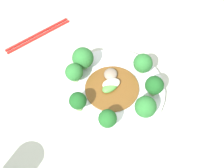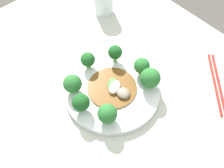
{
  "view_description": "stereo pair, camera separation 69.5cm",
  "coord_description": "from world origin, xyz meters",
  "px_view_note": "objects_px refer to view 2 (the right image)",
  "views": [
    {
      "loc": [
        -0.33,
        -0.01,
        1.3
      ],
      "look_at": [
        0.03,
        0.03,
        0.77
      ],
      "focal_mm": 42.0,
      "sensor_mm": 36.0,
      "label": 1
    },
    {
      "loc": [
        0.33,
        -0.23,
        1.36
      ],
      "look_at": [
        0.03,
        0.03,
        0.77
      ],
      "focal_mm": 42.0,
      "sensor_mm": 36.0,
      "label": 2
    }
  ],
  "objects_px": {
    "broccoli_west": "(88,60)",
    "broccoli_southwest": "(73,84)",
    "stirfry_center": "(114,88)",
    "broccoli_south": "(81,103)",
    "drinking_glass": "(104,1)",
    "broccoli_northwest": "(115,53)",
    "chopsticks": "(217,83)",
    "broccoli_southeast": "(107,114)",
    "plate": "(112,90)",
    "broccoli_northeast": "(150,78)",
    "broccoli_north": "(142,66)"
  },
  "relations": [
    {
      "from": "broccoli_southwest",
      "to": "broccoli_west",
      "type": "height_order",
      "value": "broccoli_southwest"
    },
    {
      "from": "broccoli_north",
      "to": "broccoli_northeast",
      "type": "relative_size",
      "value": 0.88
    },
    {
      "from": "broccoli_southeast",
      "to": "plate",
      "type": "bearing_deg",
      "value": 131.76
    },
    {
      "from": "broccoli_southeast",
      "to": "broccoli_south",
      "type": "distance_m",
      "value": 0.07
    },
    {
      "from": "stirfry_center",
      "to": "drinking_glass",
      "type": "relative_size",
      "value": 1.49
    },
    {
      "from": "broccoli_north",
      "to": "stirfry_center",
      "type": "xyz_separation_m",
      "value": [
        -0.01,
        -0.09,
        -0.03
      ]
    },
    {
      "from": "plate",
      "to": "broccoli_northwest",
      "type": "bearing_deg",
      "value": 133.23
    },
    {
      "from": "broccoli_west",
      "to": "chopsticks",
      "type": "relative_size",
      "value": 0.32
    },
    {
      "from": "broccoli_west",
      "to": "drinking_glass",
      "type": "xyz_separation_m",
      "value": [
        -0.17,
        0.2,
        -0.01
      ]
    },
    {
      "from": "drinking_glass",
      "to": "broccoli_west",
      "type": "bearing_deg",
      "value": -50.23
    },
    {
      "from": "broccoli_south",
      "to": "drinking_glass",
      "type": "relative_size",
      "value": 0.63
    },
    {
      "from": "plate",
      "to": "broccoli_north",
      "type": "xyz_separation_m",
      "value": [
        0.02,
        0.1,
        0.04
      ]
    },
    {
      "from": "broccoli_northwest",
      "to": "broccoli_south",
      "type": "height_order",
      "value": "same"
    },
    {
      "from": "broccoli_west",
      "to": "stirfry_center",
      "type": "distance_m",
      "value": 0.11
    },
    {
      "from": "broccoli_southeast",
      "to": "stirfry_center",
      "type": "height_order",
      "value": "broccoli_southeast"
    },
    {
      "from": "broccoli_north",
      "to": "broccoli_south",
      "type": "height_order",
      "value": "broccoli_south"
    },
    {
      "from": "broccoli_north",
      "to": "broccoli_south",
      "type": "xyz_separation_m",
      "value": [
        -0.02,
        -0.2,
        0.0
      ]
    },
    {
      "from": "broccoli_south",
      "to": "broccoli_north",
      "type": "bearing_deg",
      "value": 84.72
    },
    {
      "from": "broccoli_southwest",
      "to": "stirfry_center",
      "type": "xyz_separation_m",
      "value": [
        0.07,
        0.09,
        -0.03
      ]
    },
    {
      "from": "plate",
      "to": "broccoli_southwest",
      "type": "distance_m",
      "value": 0.11
    },
    {
      "from": "broccoli_southwest",
      "to": "chopsticks",
      "type": "xyz_separation_m",
      "value": [
        0.24,
        0.33,
        -0.05
      ]
    },
    {
      "from": "broccoli_southeast",
      "to": "broccoli_northwest",
      "type": "height_order",
      "value": "broccoli_northwest"
    },
    {
      "from": "broccoli_southeast",
      "to": "drinking_glass",
      "type": "bearing_deg",
      "value": 140.75
    },
    {
      "from": "broccoli_southeast",
      "to": "broccoli_northwest",
      "type": "distance_m",
      "value": 0.19
    },
    {
      "from": "broccoli_northwest",
      "to": "chopsticks",
      "type": "distance_m",
      "value": 0.3
    },
    {
      "from": "broccoli_west",
      "to": "broccoli_south",
      "type": "relative_size",
      "value": 0.93
    },
    {
      "from": "broccoli_west",
      "to": "broccoli_northwest",
      "type": "bearing_deg",
      "value": 64.28
    },
    {
      "from": "broccoli_northwest",
      "to": "broccoli_north",
      "type": "bearing_deg",
      "value": 16.9
    },
    {
      "from": "broccoli_northeast",
      "to": "stirfry_center",
      "type": "distance_m",
      "value": 0.1
    },
    {
      "from": "broccoli_southeast",
      "to": "broccoli_south",
      "type": "xyz_separation_m",
      "value": [
        -0.07,
        -0.03,
        0.0
      ]
    },
    {
      "from": "stirfry_center",
      "to": "chopsticks",
      "type": "xyz_separation_m",
      "value": [
        0.17,
        0.24,
        -0.02
      ]
    },
    {
      "from": "plate",
      "to": "broccoli_north",
      "type": "relative_size",
      "value": 4.74
    },
    {
      "from": "stirfry_center",
      "to": "drinking_glass",
      "type": "xyz_separation_m",
      "value": [
        -0.28,
        0.2,
        0.02
      ]
    },
    {
      "from": "broccoli_north",
      "to": "broccoli_southwest",
      "type": "bearing_deg",
      "value": -113.7
    },
    {
      "from": "broccoli_northeast",
      "to": "drinking_glass",
      "type": "bearing_deg",
      "value": 160.19
    },
    {
      "from": "broccoli_northeast",
      "to": "broccoli_southwest",
      "type": "bearing_deg",
      "value": -126.96
    },
    {
      "from": "broccoli_west",
      "to": "broccoli_southwest",
      "type": "bearing_deg",
      "value": -64.82
    },
    {
      "from": "chopsticks",
      "to": "broccoli_southeast",
      "type": "bearing_deg",
      "value": -109.93
    },
    {
      "from": "broccoli_west",
      "to": "broccoli_north",
      "type": "relative_size",
      "value": 0.95
    },
    {
      "from": "broccoli_south",
      "to": "broccoli_west",
      "type": "bearing_deg",
      "value": 134.52
    },
    {
      "from": "broccoli_south",
      "to": "drinking_glass",
      "type": "xyz_separation_m",
      "value": [
        -0.27,
        0.3,
        -0.01
      ]
    },
    {
      "from": "plate",
      "to": "drinking_glass",
      "type": "height_order",
      "value": "drinking_glass"
    },
    {
      "from": "broccoli_southwest",
      "to": "broccoli_southeast",
      "type": "relative_size",
      "value": 1.03
    },
    {
      "from": "broccoli_south",
      "to": "chopsticks",
      "type": "relative_size",
      "value": 0.35
    },
    {
      "from": "broccoli_northeast",
      "to": "drinking_glass",
      "type": "relative_size",
      "value": 0.7
    },
    {
      "from": "broccoli_southwest",
      "to": "stirfry_center",
      "type": "height_order",
      "value": "broccoli_southwest"
    },
    {
      "from": "broccoli_northwest",
      "to": "broccoli_northeast",
      "type": "distance_m",
      "value": 0.13
    },
    {
      "from": "broccoli_southwest",
      "to": "broccoli_northeast",
      "type": "bearing_deg",
      "value": 53.04
    },
    {
      "from": "broccoli_southeast",
      "to": "broccoli_northwest",
      "type": "bearing_deg",
      "value": 132.5
    },
    {
      "from": "plate",
      "to": "broccoli_southwest",
      "type": "relative_size",
      "value": 4.56
    }
  ]
}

